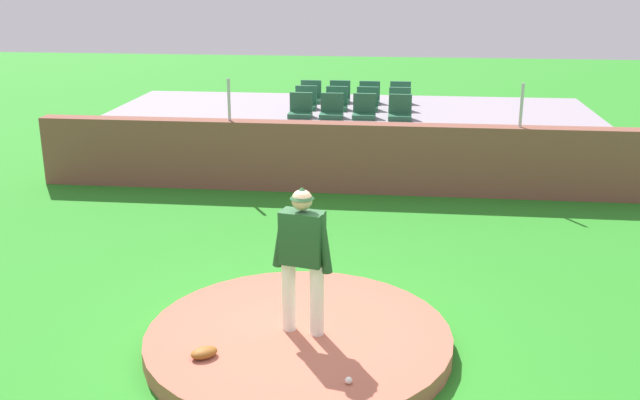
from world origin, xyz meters
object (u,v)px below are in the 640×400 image
stadium_chair_10 (369,96)px  stadium_chair_11 (400,97)px  stadium_chair_6 (367,103)px  baseball (349,380)px  stadium_chair_3 (400,111)px  fielding_glove (204,353)px  stadium_chair_2 (364,110)px  stadium_chair_5 (336,102)px  stadium_chair_0 (301,109)px  stadium_chair_9 (340,96)px  stadium_chair_1 (332,110)px  stadium_chair_4 (306,102)px  stadium_chair_8 (311,95)px  stadium_chair_7 (400,104)px  pitcher (302,250)px

stadium_chair_10 → stadium_chair_11: same height
stadium_chair_6 → baseball: bearing=91.9°
stadium_chair_3 → stadium_chair_11: same height
fielding_glove → stadium_chair_10: (1.28, 10.15, 1.12)m
stadium_chair_2 → stadium_chair_5: size_ratio=1.00×
fielding_glove → stadium_chair_0: stadium_chair_0 is taller
fielding_glove → stadium_chair_9: 10.27m
stadium_chair_1 → stadium_chair_4: same height
stadium_chair_0 → stadium_chair_9: bearing=-110.0°
stadium_chair_6 → stadium_chair_11: size_ratio=1.00×
stadium_chair_2 → stadium_chair_3: (0.75, -0.03, 0.00)m
baseball → stadium_chair_1: stadium_chair_1 is taller
stadium_chair_2 → stadium_chair_6: 0.91m
stadium_chair_2 → stadium_chair_8: (-1.36, 1.78, 0.00)m
stadium_chair_3 → stadium_chair_7: bearing=-89.1°
stadium_chair_7 → stadium_chair_4: bearing=-0.3°
stadium_chair_0 → stadium_chair_8: 1.80m
baseball → stadium_chair_2: (-0.34, 8.72, 1.14)m
fielding_glove → stadium_chair_4: stadium_chair_4 is taller
stadium_chair_8 → stadium_chair_3: bearing=139.4°
stadium_chair_6 → stadium_chair_11: same height
stadium_chair_3 → stadium_chair_8: (-2.11, 1.81, 0.00)m
stadium_chair_2 → stadium_chair_10: size_ratio=1.00×
stadium_chair_7 → stadium_chair_9: (-1.41, 0.92, 0.00)m
stadium_chair_3 → stadium_chair_7: 0.94m
stadium_chair_0 → stadium_chair_9: same height
stadium_chair_3 → baseball: bearing=87.3°
stadium_chair_2 → baseball: bearing=92.2°
stadium_chair_9 → pitcher: bearing=92.4°
stadium_chair_4 → baseball: bearing=100.0°
stadium_chair_5 → stadium_chair_7: same height
stadium_chair_0 → stadium_chair_4: size_ratio=1.00×
pitcher → stadium_chair_8: 9.50m
stadium_chair_3 → stadium_chair_10: size_ratio=1.00×
baseball → stadium_chair_7: (0.40, 9.63, 1.14)m
stadium_chair_9 → stadium_chair_8: bearing=3.9°
pitcher → fielding_glove: (-0.98, -0.71, -0.96)m
stadium_chair_0 → stadium_chair_2: 1.35m
stadium_chair_11 → stadium_chair_10: bearing=2.9°
stadium_chair_0 → stadium_chair_5: same height
stadium_chair_1 → stadium_chair_11: 2.33m
pitcher → stadium_chair_6: bearing=101.3°
stadium_chair_1 → stadium_chair_6: (0.70, 0.94, 0.00)m
stadium_chair_2 → stadium_chair_7: size_ratio=1.00×
pitcher → stadium_chair_10: pitcher is taller
stadium_chair_0 → stadium_chair_10: same height
stadium_chair_11 → stadium_chair_0: bearing=41.5°
fielding_glove → stadium_chair_5: stadium_chair_5 is taller
stadium_chair_2 → stadium_chair_8: 2.24m
baseball → stadium_chair_2: stadium_chair_2 is taller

